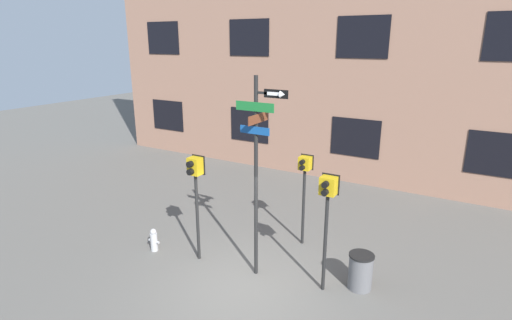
{
  "coord_description": "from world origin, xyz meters",
  "views": [
    {
      "loc": [
        4.26,
        -6.73,
        5.46
      ],
      "look_at": [
        -0.06,
        0.68,
        2.89
      ],
      "focal_mm": 28.0,
      "sensor_mm": 36.0,
      "label": 1
    }
  ],
  "objects_px": {
    "street_sign_pole": "(258,162)",
    "pedestrian_signal_right": "(327,201)",
    "trash_bin": "(360,271)",
    "pedestrian_signal_left": "(195,179)",
    "fire_hydrant": "(154,240)",
    "pedestrian_signal_across": "(304,176)"
  },
  "relations": [
    {
      "from": "pedestrian_signal_right",
      "to": "pedestrian_signal_across",
      "type": "height_order",
      "value": "pedestrian_signal_right"
    },
    {
      "from": "pedestrian_signal_right",
      "to": "street_sign_pole",
      "type": "bearing_deg",
      "value": -172.96
    },
    {
      "from": "street_sign_pole",
      "to": "pedestrian_signal_right",
      "type": "xyz_separation_m",
      "value": [
        1.6,
        0.2,
        -0.68
      ]
    },
    {
      "from": "fire_hydrant",
      "to": "trash_bin",
      "type": "height_order",
      "value": "trash_bin"
    },
    {
      "from": "street_sign_pole",
      "to": "pedestrian_signal_across",
      "type": "relative_size",
      "value": 1.86
    },
    {
      "from": "pedestrian_signal_right",
      "to": "trash_bin",
      "type": "height_order",
      "value": "pedestrian_signal_right"
    },
    {
      "from": "pedestrian_signal_right",
      "to": "fire_hydrant",
      "type": "bearing_deg",
      "value": -172.19
    },
    {
      "from": "pedestrian_signal_left",
      "to": "fire_hydrant",
      "type": "distance_m",
      "value": 2.3
    },
    {
      "from": "pedestrian_signal_left",
      "to": "trash_bin",
      "type": "xyz_separation_m",
      "value": [
        3.99,
        0.84,
        -1.76
      ]
    },
    {
      "from": "pedestrian_signal_across",
      "to": "pedestrian_signal_right",
      "type": "bearing_deg",
      "value": -53.73
    },
    {
      "from": "pedestrian_signal_across",
      "to": "fire_hydrant",
      "type": "distance_m",
      "value": 4.4
    },
    {
      "from": "street_sign_pole",
      "to": "pedestrian_signal_right",
      "type": "relative_size",
      "value": 1.73
    },
    {
      "from": "pedestrian_signal_left",
      "to": "fire_hydrant",
      "type": "xyz_separation_m",
      "value": [
        -1.3,
        -0.28,
        -1.88
      ]
    },
    {
      "from": "pedestrian_signal_right",
      "to": "pedestrian_signal_across",
      "type": "bearing_deg",
      "value": 126.27
    },
    {
      "from": "pedestrian_signal_left",
      "to": "trash_bin",
      "type": "height_order",
      "value": "pedestrian_signal_left"
    },
    {
      "from": "pedestrian_signal_across",
      "to": "trash_bin",
      "type": "relative_size",
      "value": 3.0
    },
    {
      "from": "street_sign_pole",
      "to": "pedestrian_signal_right",
      "type": "height_order",
      "value": "street_sign_pole"
    },
    {
      "from": "pedestrian_signal_left",
      "to": "pedestrian_signal_right",
      "type": "distance_m",
      "value": 3.31
    },
    {
      "from": "pedestrian_signal_left",
      "to": "pedestrian_signal_across",
      "type": "relative_size",
      "value": 1.08
    },
    {
      "from": "street_sign_pole",
      "to": "pedestrian_signal_across",
      "type": "distance_m",
      "value": 2.17
    },
    {
      "from": "fire_hydrant",
      "to": "pedestrian_signal_right",
      "type": "bearing_deg",
      "value": 7.81
    },
    {
      "from": "fire_hydrant",
      "to": "trash_bin",
      "type": "bearing_deg",
      "value": 11.9
    }
  ]
}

